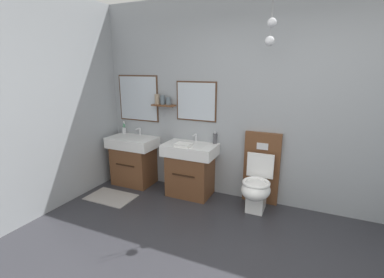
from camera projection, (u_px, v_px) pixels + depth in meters
The scene contains 10 objects.
wall_back at pixel (278, 103), 3.52m from camera, with size 5.46×0.57×2.77m.
bath_mat at pixel (111, 197), 3.96m from camera, with size 0.68×0.44×0.01m, color #9E9993.
vanity_sink_left at pixel (134, 159), 4.38m from camera, with size 0.75×0.49×0.77m.
tap_on_left_sink at pixel (139, 130), 4.43m from camera, with size 0.03×0.13×0.11m.
vanity_sink_right at pixel (190, 168), 3.98m from camera, with size 0.75×0.49×0.77m.
tap_on_right_sink at pixel (195, 137), 4.03m from camera, with size 0.03×0.13×0.11m.
toilet at pixel (258, 181), 3.60m from camera, with size 0.48×0.62×1.00m.
toothbrush_cup at pixel (124, 130), 4.54m from camera, with size 0.07×0.07×0.20m.
soap_dispenser at pixel (215, 138), 3.90m from camera, with size 0.06×0.06×0.19m.
folded_hand_towel at pixel (183, 145), 3.77m from camera, with size 0.22×0.16×0.04m, color white.
Camera 1 is at (0.42, -1.70, 1.82)m, focal length 25.41 mm.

